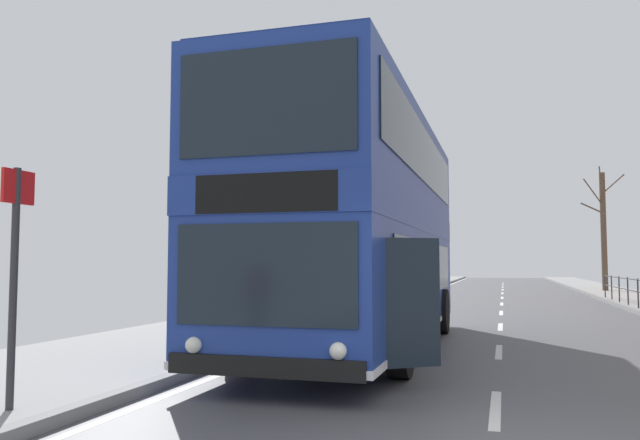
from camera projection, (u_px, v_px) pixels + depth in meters
double_decker_bus_main at (360, 227)px, 12.21m from camera, size 3.29×10.28×4.53m
bus_stop_sign_near at (15, 259)px, 6.56m from camera, size 0.08×0.44×2.52m
bare_tree_far_00 at (603, 229)px, 35.30m from camera, size 2.29×2.01×6.83m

